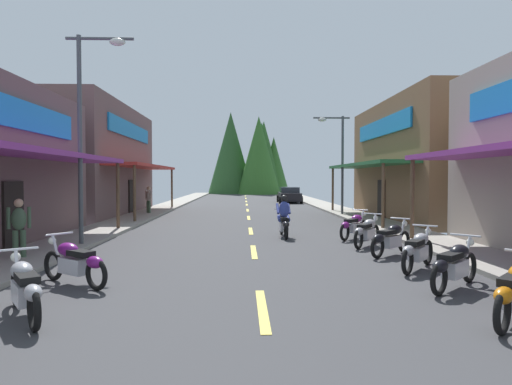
# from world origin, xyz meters

# --- Properties ---
(ground) EXTENTS (10.12, 78.31, 0.10)m
(ground) POSITION_xyz_m (0.00, 24.15, -0.05)
(ground) COLOR #38383A
(sidewalk_left) EXTENTS (2.07, 78.31, 0.12)m
(sidewalk_left) POSITION_xyz_m (-6.10, 24.15, 0.06)
(sidewalk_left) COLOR gray
(sidewalk_left) RESTS_ON ground
(sidewalk_right) EXTENTS (2.07, 78.31, 0.12)m
(sidewalk_right) POSITION_xyz_m (6.10, 24.15, 0.06)
(sidewalk_right) COLOR gray
(sidewalk_right) RESTS_ON ground
(centerline_dashes) EXTENTS (0.16, 54.51, 0.01)m
(centerline_dashes) POSITION_xyz_m (0.00, 27.45, 0.01)
(centerline_dashes) COLOR #E0C64C
(centerline_dashes) RESTS_ON ground
(storefront_left_far) EXTENTS (9.01, 12.78, 6.50)m
(storefront_left_far) POSITION_xyz_m (-10.71, 26.93, 3.25)
(storefront_left_far) COLOR brown
(storefront_left_far) RESTS_ON ground
(storefront_right_far) EXTENTS (10.70, 11.82, 6.28)m
(storefront_right_far) POSITION_xyz_m (11.55, 23.37, 3.14)
(storefront_right_far) COLOR brown
(storefront_right_far) RESTS_ON ground
(streetlamp_left) EXTENTS (2.11, 0.30, 6.67)m
(streetlamp_left) POSITION_xyz_m (-5.15, 14.18, 4.30)
(streetlamp_left) COLOR #474C51
(streetlamp_left) RESTS_ON ground
(streetlamp_right) EXTENTS (2.11, 0.30, 5.78)m
(streetlamp_right) POSITION_xyz_m (5.12, 25.43, 3.80)
(streetlamp_right) COLOR #474C51
(streetlamp_right) RESTS_ON ground
(motorcycle_parked_right_2) EXTENTS (1.64, 1.52, 1.04)m
(motorcycle_parked_right_2) POSITION_xyz_m (3.85, 8.61, 0.49)
(motorcycle_parked_right_2) COLOR black
(motorcycle_parked_right_2) RESTS_ON ground
(motorcycle_parked_right_3) EXTENTS (1.44, 1.72, 1.04)m
(motorcycle_parked_right_3) POSITION_xyz_m (3.84, 10.42, 0.49)
(motorcycle_parked_right_3) COLOR black
(motorcycle_parked_right_3) RESTS_ON ground
(motorcycle_parked_right_4) EXTENTS (1.64, 1.52, 1.04)m
(motorcycle_parked_right_4) POSITION_xyz_m (3.87, 12.39, 0.49)
(motorcycle_parked_right_4) COLOR black
(motorcycle_parked_right_4) RESTS_ON ground
(motorcycle_parked_right_5) EXTENTS (1.34, 1.79, 1.04)m
(motorcycle_parked_right_5) POSITION_xyz_m (3.66, 14.04, 0.49)
(motorcycle_parked_right_5) COLOR black
(motorcycle_parked_right_5) RESTS_ON ground
(motorcycle_parked_right_6) EXTENTS (1.45, 1.70, 1.04)m
(motorcycle_parked_right_6) POSITION_xyz_m (3.69, 15.81, 0.49)
(motorcycle_parked_right_6) COLOR black
(motorcycle_parked_right_6) RESTS_ON ground
(motorcycle_parked_left_1) EXTENTS (1.32, 1.80, 1.04)m
(motorcycle_parked_left_1) POSITION_xyz_m (-3.72, 7.02, 0.49)
(motorcycle_parked_left_1) COLOR black
(motorcycle_parked_left_1) RESTS_ON ground
(motorcycle_parked_left_2) EXTENTS (1.78, 1.35, 1.04)m
(motorcycle_parked_left_2) POSITION_xyz_m (-3.76, 9.14, 0.49)
(motorcycle_parked_left_2) COLOR black
(motorcycle_parked_left_2) RESTS_ON ground
(rider_cruising_lead) EXTENTS (0.60, 2.14, 1.57)m
(rider_cruising_lead) POSITION_xyz_m (1.20, 16.31, 0.66)
(rider_cruising_lead) COLOR black
(rider_cruising_lead) RESTS_ON ground
(pedestrian_by_shop) EXTENTS (0.44, 0.44, 1.70)m
(pedestrian_by_shop) POSITION_xyz_m (-5.97, 26.53, 0.98)
(pedestrian_by_shop) COLOR #3F593F
(pedestrian_by_shop) RESTS_ON ground
(pedestrian_browsing) EXTENTS (0.51, 0.40, 1.66)m
(pedestrian_browsing) POSITION_xyz_m (-6.17, 11.75, 0.96)
(pedestrian_browsing) COLOR #3F593F
(pedestrian_browsing) RESTS_ON ground
(parked_car_curbside) EXTENTS (2.11, 4.33, 1.40)m
(parked_car_curbside) POSITION_xyz_m (3.86, 39.39, 0.69)
(parked_car_curbside) COLOR black
(parked_car_curbside) RESTS_ON ground
(treeline_backdrop) EXTENTS (11.83, 10.59, 11.68)m
(treeline_backdrop) POSITION_xyz_m (1.33, 63.55, 5.34)
(treeline_backdrop) COLOR #2E5F23
(treeline_backdrop) RESTS_ON ground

